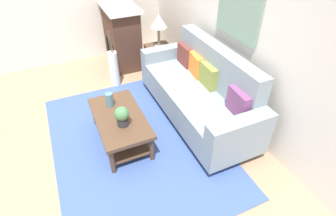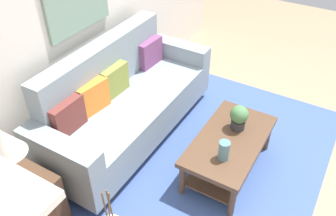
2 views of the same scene
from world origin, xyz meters
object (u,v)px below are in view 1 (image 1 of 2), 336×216
Objects in this scene: coffee_table at (120,123)px; side_table at (159,60)px; couch at (199,92)px; potted_plant_tabletop at (122,116)px; throw_pillow_olive at (208,76)px; throw_pillow_maroon at (185,55)px; framed_painting at (239,7)px; tabletop_vase at (109,100)px; fireplace at (122,36)px; throw_pillow_orange at (196,65)px; table_lamp at (159,22)px; throw_pillow_plum at (239,103)px; floor_vase at (114,69)px.

coffee_table is 1.88m from side_table.
potted_plant_tabletop is at bearing -79.22° from couch.
throw_pillow_maroon is at bearing 180.00° from throw_pillow_olive.
tabletop_vase is at bearing -97.47° from framed_painting.
throw_pillow_olive is at bearing 6.19° from side_table.
coffee_table is 0.35m from tabletop_vase.
fireplace is (-2.11, -0.64, -0.09)m from throw_pillow_olive.
throw_pillow_maroon is 0.35m from throw_pillow_orange.
potted_plant_tabletop is 0.47× the size of side_table.
table_lamp is at bearing 134.46° from tabletop_vase.
coffee_table is 2.00m from table_lamp.
table_lamp is at bearing -167.93° from throw_pillow_maroon.
fireplace reaches higher than throw_pillow_plum.
throw_pillow_olive reaches higher than potted_plant_tabletop.
coffee_table is at bearing -38.75° from side_table.
throw_pillow_olive is 0.70m from throw_pillow_plum.
throw_pillow_plum is at bearing 56.05° from tabletop_vase.
side_table reaches higher than coffee_table.
throw_pillow_orange is (0.35, 0.00, 0.00)m from throw_pillow_maroon.
floor_vase is at bearing 163.28° from tabletop_vase.
table_lamp is at bearing 141.25° from coffee_table.
couch reaches higher than tabletop_vase.
tabletop_vase is at bearing -45.54° from table_lamp.
potted_plant_tabletop is at bearing 0.53° from coffee_table.
couch reaches higher than throw_pillow_plum.
throw_pillow_olive is 0.43× the size of framed_painting.
framed_painting is (1.38, 1.37, 1.26)m from floor_vase.
table_lamp reaches higher than coffee_table.
fireplace reaches higher than table_lamp.
throw_pillow_olive is (0.00, 0.13, 0.25)m from couch.
coffee_table is at bearing -12.08° from floor_vase.
side_table is at bearing -167.93° from throw_pillow_maroon.
framed_painting reaches higher than throw_pillow_olive.
throw_pillow_orange is at bearing 95.22° from tabletop_vase.
couch is 6.23× the size of throw_pillow_maroon.
throw_pillow_orange is at bearing 180.00° from throw_pillow_olive.
throw_pillow_maroon is 1.88× the size of tabletop_vase.
fireplace is at bearing 162.22° from coffee_table.
couch is 11.68× the size of tabletop_vase.
throw_pillow_orange is 1.44m from coffee_table.
side_table is at bearing -171.81° from throw_pillow_orange.
table_lamp is (-0.00, 0.00, 0.71)m from side_table.
fireplace is (-2.11, -0.52, 0.16)m from couch.
throw_pillow_olive is (0.35, 0.00, 0.00)m from throw_pillow_orange.
framed_painting is at bearing 19.21° from table_lamp.
throw_pillow_olive reaches higher than coffee_table.
throw_pillow_plum is at bearing 26.23° from floor_vase.
throw_pillow_plum is (1.05, 0.00, 0.00)m from throw_pillow_orange.
throw_pillow_orange is 0.64× the size of side_table.
throw_pillow_maroon is 1.28m from floor_vase.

